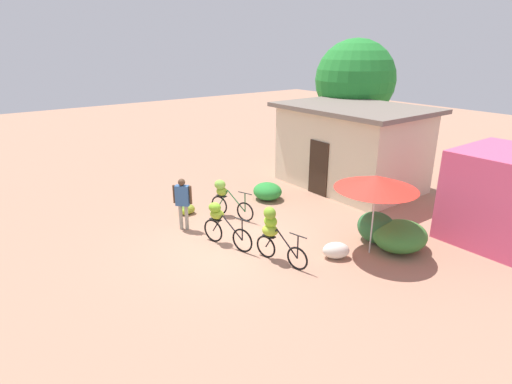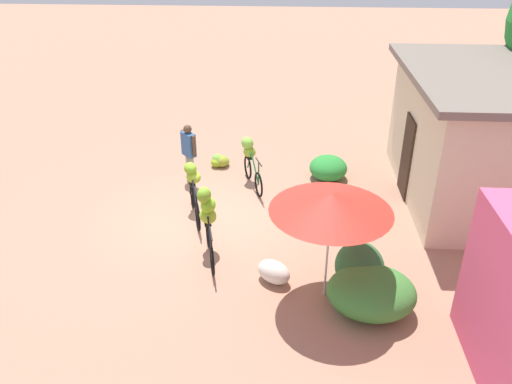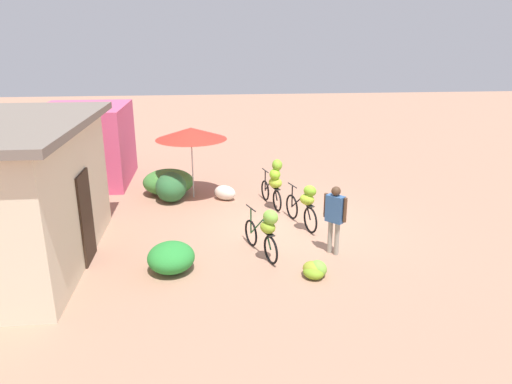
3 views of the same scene
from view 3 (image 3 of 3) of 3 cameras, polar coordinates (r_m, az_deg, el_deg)
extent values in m
plane|color=#A7785F|center=(12.37, 4.24, -4.08)|extent=(60.00, 60.00, 0.00)
cube|color=#332319|center=(10.76, -19.92, -2.93)|extent=(0.90, 0.06, 2.00)
cube|color=#D54E78|center=(16.76, -19.98, 5.44)|extent=(3.20, 2.80, 2.57)
ellipsoid|color=#2B8A35|center=(10.09, -10.27, -7.82)|extent=(1.07, 0.99, 0.61)
ellipsoid|color=#2C6636|center=(14.25, -10.27, 0.59)|extent=(1.13, 0.92, 0.88)
ellipsoid|color=#3D8035|center=(14.92, -10.59, 1.21)|extent=(1.34, 1.57, 0.79)
cylinder|color=beige|center=(14.34, -7.73, 3.36)|extent=(0.04, 0.04, 2.09)
cone|color=red|center=(14.13, -7.89, 7.06)|extent=(2.13, 2.13, 0.35)
torus|color=black|center=(11.08, -0.62, -4.99)|extent=(0.61, 0.26, 0.63)
torus|color=black|center=(10.24, 1.80, -7.04)|extent=(0.61, 0.26, 0.63)
cylinder|color=#19592D|center=(10.26, 1.36, -5.17)|extent=(0.38, 0.16, 0.61)
cylinder|color=#19592D|center=(10.69, 0.13, -4.18)|extent=(0.67, 0.26, 0.62)
cylinder|color=black|center=(10.85, -0.63, -1.96)|extent=(0.48, 0.19, 0.03)
cylinder|color=#19592D|center=(10.96, -0.62, -3.49)|extent=(0.04, 0.04, 0.62)
cube|color=black|center=(10.18, 1.56, -5.06)|extent=(0.39, 0.25, 0.02)
ellipsoid|color=#86A82A|center=(10.12, 1.44, -4.30)|extent=(0.48, 0.45, 0.27)
ellipsoid|color=#7EBC41|center=(10.02, 1.78, -3.07)|extent=(0.47, 0.45, 0.32)
torus|color=black|center=(12.73, 4.38, -1.81)|extent=(0.66, 0.24, 0.67)
torus|color=black|center=(11.86, 6.62, -3.40)|extent=(0.66, 0.24, 0.67)
cylinder|color=black|center=(11.92, 6.25, -1.87)|extent=(0.39, 0.15, 0.57)
cylinder|color=black|center=(12.35, 5.11, -1.10)|extent=(0.68, 0.23, 0.58)
cylinder|color=black|center=(12.53, 4.44, 0.81)|extent=(0.49, 0.17, 0.03)
cylinder|color=black|center=(12.62, 4.41, -0.51)|extent=(0.04, 0.04, 0.61)
cube|color=black|center=(11.82, 6.44, -1.58)|extent=(0.38, 0.24, 0.02)
ellipsoid|color=#94B42C|center=(11.77, 6.22, -0.90)|extent=(0.51, 0.48, 0.27)
ellipsoid|color=#76AF27|center=(11.71, 6.57, 0.13)|extent=(0.45, 0.42, 0.28)
torus|color=black|center=(14.13, 1.12, 0.19)|extent=(0.61, 0.19, 0.61)
torus|color=black|center=(13.26, 2.58, -1.06)|extent=(0.61, 0.19, 0.61)
cylinder|color=black|center=(13.32, 2.33, 0.39)|extent=(0.37, 0.12, 0.62)
cylinder|color=black|center=(13.76, 1.58, 0.98)|extent=(0.66, 0.19, 0.63)
cylinder|color=black|center=(13.95, 1.13, 2.62)|extent=(0.49, 0.14, 0.03)
cylinder|color=black|center=(14.04, 1.13, 1.39)|extent=(0.04, 0.04, 0.62)
cube|color=black|center=(13.24, 2.44, 0.45)|extent=(0.38, 0.22, 0.02)
ellipsoid|color=#9AB72E|center=(13.21, 2.36, 1.14)|extent=(0.54, 0.50, 0.30)
ellipsoid|color=#82C025|center=(13.13, 2.31, 2.15)|extent=(0.39, 0.32, 0.31)
ellipsoid|color=#73A428|center=(13.11, 2.58, 3.29)|extent=(0.36, 0.29, 0.32)
ellipsoid|color=#7BB53E|center=(9.84, 7.54, -9.21)|extent=(0.51, 0.49, 0.35)
ellipsoid|color=#78A425|center=(9.79, 6.99, -9.68)|extent=(0.58, 0.59, 0.25)
ellipsoid|color=olive|center=(9.85, 6.97, -9.28)|extent=(0.59, 0.59, 0.32)
ellipsoid|color=#91BA24|center=(9.90, 7.60, -9.30)|extent=(0.43, 0.38, 0.27)
ellipsoid|color=silver|center=(14.24, -3.80, -0.08)|extent=(0.76, 0.83, 0.44)
cylinder|color=gray|center=(10.75, 9.80, -5.62)|extent=(0.11, 0.11, 0.78)
cylinder|color=gray|center=(10.83, 8.98, -5.38)|extent=(0.11, 0.11, 0.78)
cube|color=#33598C|center=(10.53, 9.58, -2.03)|extent=(0.43, 0.42, 0.61)
cylinder|color=#4C3321|center=(10.41, 10.76, -2.17)|extent=(0.08, 0.08, 0.55)
cylinder|color=#4C3321|center=(10.64, 8.44, -1.58)|extent=(0.08, 0.08, 0.55)
sphere|color=#4C3321|center=(10.40, 9.70, 0.10)|extent=(0.21, 0.21, 0.21)
camera|label=1|loc=(21.41, 16.80, 19.13)|focal=28.97mm
camera|label=2|loc=(21.58, -5.49, 22.50)|focal=36.52mm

